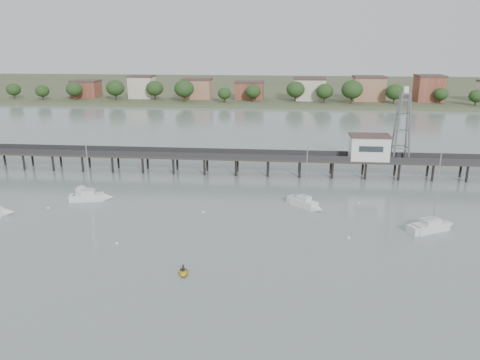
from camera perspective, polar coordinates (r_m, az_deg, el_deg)
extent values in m
plane|color=slate|center=(49.73, -3.62, -18.81)|extent=(500.00, 500.00, 0.00)
cube|color=#2D2823|center=(103.18, 1.52, 2.75)|extent=(150.00, 5.00, 0.50)
cube|color=#333335|center=(100.66, 1.43, 2.86)|extent=(150.00, 0.12, 1.10)
cube|color=#333335|center=(105.32, 1.61, 3.49)|extent=(150.00, 0.12, 1.10)
cylinder|color=black|center=(101.85, 1.44, 1.43)|extent=(0.50, 0.50, 4.40)
cylinder|color=black|center=(105.51, 1.58, 1.98)|extent=(0.50, 0.50, 4.40)
cube|color=silver|center=(103.93, 15.45, 3.80)|extent=(8.00, 5.00, 5.00)
cube|color=#4C3833|center=(103.38, 15.56, 5.23)|extent=(8.40, 5.40, 0.30)
cube|color=slate|center=(103.40, 19.56, 9.94)|extent=(1.80, 1.80, 0.30)
cube|color=silver|center=(103.32, 19.60, 10.36)|extent=(0.90, 0.90, 1.20)
cube|color=silver|center=(79.44, 22.13, -5.45)|extent=(6.42, 4.89, 1.65)
cone|color=silver|center=(82.02, 24.03, -4.98)|extent=(3.31, 3.24, 2.34)
cube|color=silver|center=(79.02, 22.23, -4.66)|extent=(3.24, 2.91, 0.75)
cylinder|color=#A5A8AA|center=(77.64, 22.88, -0.96)|extent=(0.18, 0.18, 11.30)
cylinder|color=#A5A8AA|center=(78.16, 21.74, -4.40)|extent=(3.16, 1.75, 0.12)
cube|color=silver|center=(91.42, -17.94, -2.12)|extent=(5.69, 3.33, 1.65)
cone|color=silver|center=(90.92, -15.86, -2.03)|extent=(2.67, 2.56, 2.08)
cube|color=silver|center=(91.06, -18.01, -1.42)|extent=(2.71, 2.20, 0.75)
cylinder|color=#A5A8AA|center=(89.71, -18.04, 1.42)|extent=(0.18, 0.18, 10.02)
cylinder|color=#A5A8AA|center=(91.05, -18.59, -1.11)|extent=(3.05, 0.88, 0.12)
cone|color=silver|center=(89.48, -26.50, -3.53)|extent=(3.14, 3.04, 2.32)
cube|color=silver|center=(84.68, 7.76, -2.93)|extent=(5.23, 5.07, 1.65)
cone|color=silver|center=(82.73, 9.48, -3.49)|extent=(2.99, 2.98, 2.04)
cube|color=silver|center=(84.29, 7.79, -2.18)|extent=(2.82, 2.78, 0.75)
cylinder|color=#A5A8AA|center=(82.69, 8.11, 0.75)|extent=(0.18, 0.18, 9.84)
cylinder|color=#A5A8AA|center=(84.65, 7.36, -1.68)|extent=(2.32, 2.17, 0.12)
cube|color=silver|center=(96.79, -18.41, -1.21)|extent=(3.45, 1.96, 0.90)
cube|color=silver|center=(97.04, -18.79, -0.87)|extent=(1.27, 1.27, 0.54)
imported|color=gold|center=(61.56, -6.92, -11.33)|extent=(1.91, 0.91, 2.57)
imported|color=black|center=(61.56, -6.92, -11.33)|extent=(0.43, 1.17, 0.28)
ellipsoid|color=beige|center=(88.35, 14.24, -2.73)|extent=(0.56, 0.56, 0.39)
ellipsoid|color=beige|center=(71.70, -14.79, -7.47)|extent=(0.56, 0.56, 0.39)
ellipsoid|color=beige|center=(73.08, 13.08, -6.87)|extent=(0.56, 0.56, 0.39)
ellipsoid|color=beige|center=(89.90, -22.32, -3.17)|extent=(0.56, 0.56, 0.39)
ellipsoid|color=beige|center=(81.56, -4.49, -3.91)|extent=(0.56, 0.56, 0.39)
cube|color=#475133|center=(286.31, 4.15, 11.18)|extent=(500.00, 170.00, 1.40)
cube|color=brown|center=(244.04, -18.26, 10.62)|extent=(13.00, 10.50, 9.00)
cube|color=brown|center=(234.35, -11.86, 10.87)|extent=(13.00, 10.50, 9.00)
cube|color=brown|center=(227.89, -5.24, 10.99)|extent=(13.00, 10.50, 9.00)
cube|color=brown|center=(224.65, 1.16, 10.98)|extent=(13.00, 10.50, 9.00)
cube|color=brown|center=(224.31, 8.44, 10.79)|extent=(13.00, 10.50, 9.00)
cube|color=brown|center=(227.26, 15.37, 10.46)|extent=(13.00, 10.50, 9.00)
cube|color=brown|center=(233.32, 22.01, 10.00)|extent=(13.00, 10.50, 9.00)
ellipsoid|color=#213B18|center=(247.07, -25.87, 9.93)|extent=(8.00, 8.00, 6.80)
ellipsoid|color=#213B18|center=(212.17, 3.65, 10.67)|extent=(8.00, 8.00, 6.80)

